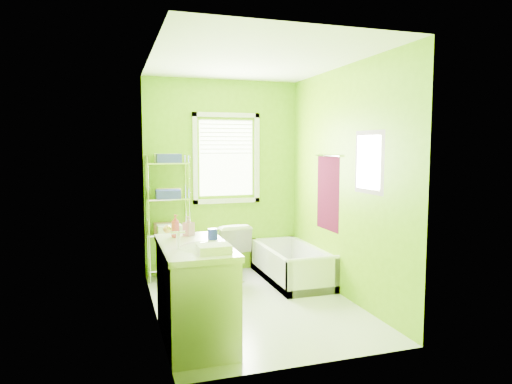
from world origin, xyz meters
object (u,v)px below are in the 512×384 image
object	(u,v)px
bathtub	(292,269)
vanity	(195,289)
toilet	(228,250)
wire_shelf_unit	(169,203)

from	to	relation	value
bathtub	vanity	bearing A→B (deg)	-136.63
toilet	wire_shelf_unit	bearing A→B (deg)	-18.11
vanity	toilet	bearing A→B (deg)	67.17
bathtub	toilet	size ratio (longest dim) A/B	1.92
vanity	bathtub	bearing A→B (deg)	43.37
vanity	wire_shelf_unit	distance (m)	2.05
wire_shelf_unit	toilet	bearing A→B (deg)	-14.27
bathtub	wire_shelf_unit	distance (m)	1.79
vanity	wire_shelf_unit	xyz separation A→B (m)	(0.02, 1.98, 0.53)
toilet	vanity	distance (m)	1.95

